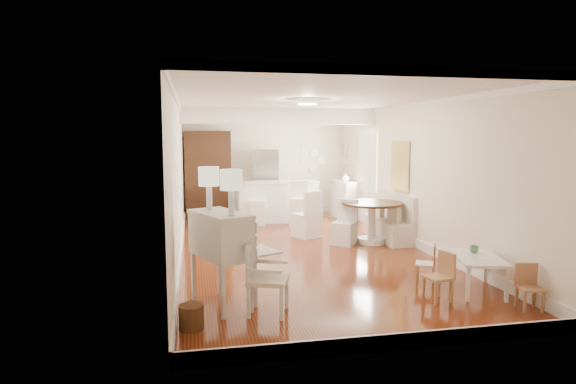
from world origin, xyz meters
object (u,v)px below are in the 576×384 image
object	(u,v)px
bar_stool_left	(258,205)
kids_chair_c	(530,287)
kids_chair_a	(438,277)
breakfast_counter	(278,202)
gustavian_armchair	(268,278)
slip_chair_far	(307,214)
kids_table	(477,274)
sideboard	(346,199)
slip_chair_near	(344,222)
pantry_cabinet	(208,174)
kids_chair_b	(426,263)
bar_stool_right	(299,204)
wicker_basket	(191,317)
fridge	(278,183)
secretary_bureau	(221,259)
dining_table	(372,223)

from	to	relation	value
bar_stool_left	kids_chair_c	bearing A→B (deg)	-57.23
kids_chair_a	breakfast_counter	bearing A→B (deg)	178.31
gustavian_armchair	slip_chair_far	bearing A→B (deg)	0.59
kids_table	kids_chair_a	size ratio (longest dim) A/B	1.49
kids_chair_c	bar_stool_left	bearing A→B (deg)	123.02
kids_table	kids_chair_c	xyz separation A→B (m)	(0.21, -0.80, 0.04)
breakfast_counter	gustavian_armchair	bearing A→B (deg)	-101.06
slip_chair_far	sideboard	distance (m)	2.77
breakfast_counter	slip_chair_near	bearing A→B (deg)	-73.44
kids_chair_a	kids_chair_c	size ratio (longest dim) A/B	1.14
kids_chair_c	pantry_cabinet	bearing A→B (deg)	126.73
kids_table	bar_stool_left	size ratio (longest dim) A/B	1.02
kids_chair_c	bar_stool_left	world-z (taller)	bar_stool_left
kids_chair_b	bar_stool_right	bearing A→B (deg)	-140.94
kids_chair_b	slip_chair_far	distance (m)	3.68
gustavian_armchair	kids_chair_b	bearing A→B (deg)	-52.73
slip_chair_near	wicker_basket	bearing A→B (deg)	-89.20
kids_chair_b	slip_chair_near	bearing A→B (deg)	-142.54
gustavian_armchair	kids_chair_c	bearing A→B (deg)	-79.22
slip_chair_far	sideboard	world-z (taller)	slip_chair_far
fridge	slip_chair_near	bearing A→B (deg)	-80.58
wicker_basket	bar_stool_left	world-z (taller)	bar_stool_left
secretary_bureau	wicker_basket	size ratio (longest dim) A/B	4.35
dining_table	bar_stool_right	size ratio (longest dim) A/B	1.14
gustavian_armchair	kids_table	size ratio (longest dim) A/B	0.89
kids_chair_b	fridge	distance (m)	6.71
slip_chair_far	kids_chair_a	bearing A→B (deg)	72.92
breakfast_counter	secretary_bureau	bearing A→B (deg)	-106.67
bar_stool_right	slip_chair_near	bearing A→B (deg)	-62.22
breakfast_counter	kids_chair_c	bearing A→B (deg)	-74.00
slip_chair_far	fridge	distance (m)	3.08
kids_chair_b	dining_table	distance (m)	2.72
wicker_basket	kids_table	world-z (taller)	kids_table
wicker_basket	slip_chair_near	xyz separation A→B (m)	(3.00, 3.78, 0.31)
kids_table	secretary_bureau	bearing A→B (deg)	178.41
secretary_bureau	pantry_cabinet	bearing A→B (deg)	65.72
wicker_basket	bar_stool_left	size ratio (longest dim) A/B	0.29
sideboard	breakfast_counter	bearing A→B (deg)	-178.99
wicker_basket	bar_stool_right	size ratio (longest dim) A/B	0.26
kids_chair_c	breakfast_counter	size ratio (longest dim) A/B	0.28
kids_chair_c	wicker_basket	bearing A→B (deg)	-170.94
kids_chair_b	sideboard	world-z (taller)	sideboard
kids_chair_c	pantry_cabinet	size ratio (longest dim) A/B	0.25
gustavian_armchair	kids_chair_a	xyz separation A→B (m)	(2.24, 0.01, -0.11)
kids_table	dining_table	bearing A→B (deg)	95.84
gustavian_armchair	kids_table	distance (m)	3.01
kids_chair_a	bar_stool_right	world-z (taller)	bar_stool_right
secretary_bureau	kids_chair_a	bearing A→B (deg)	-31.31
kids_chair_a	sideboard	xyz separation A→B (m)	(0.89, 6.57, 0.16)
kids_chair_b	pantry_cabinet	xyz separation A→B (m)	(-2.92, 6.63, 0.86)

